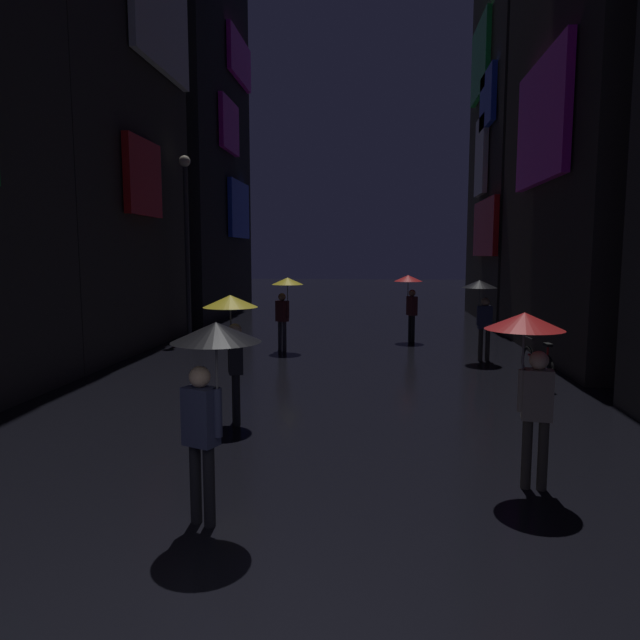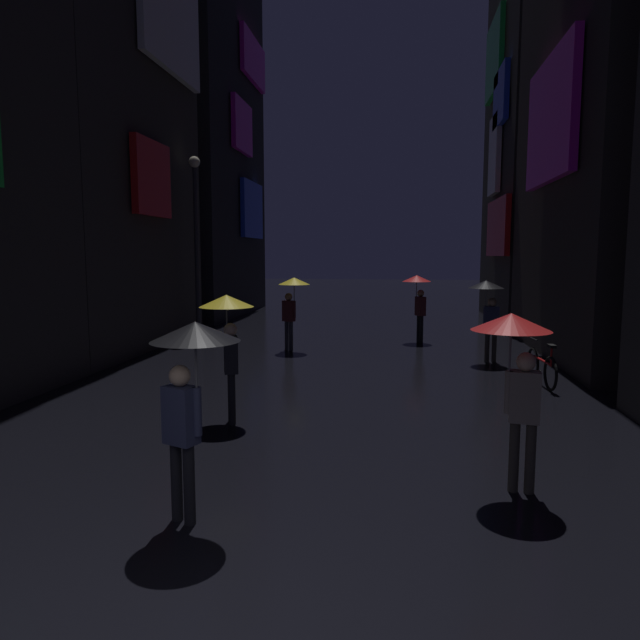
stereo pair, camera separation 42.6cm
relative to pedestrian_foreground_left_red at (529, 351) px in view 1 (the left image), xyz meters
The scene contains 10 objects.
building_left_far 22.96m from the pedestrian_foreground_left_red, 118.83° to the left, with size 4.25×8.67×19.54m.
building_right_far 19.61m from the pedestrian_foreground_left_red, 75.85° to the left, with size 4.25×7.62×14.63m.
pedestrian_foreground_left_red is the anchor object (origin of this frame).
pedestrian_midstreet_left_black 3.63m from the pedestrian_foreground_left_red, 159.71° to the right, with size 0.90×0.90×2.12m.
pedestrian_near_crossing_red 11.60m from the pedestrian_foreground_left_red, 93.52° to the left, with size 0.90×0.90×2.12m.
pedestrian_foreground_right_yellow 10.36m from the pedestrian_foreground_left_red, 114.81° to the left, with size 0.90×0.90×2.12m.
pedestrian_far_right_yellow 4.73m from the pedestrian_foreground_left_red, 150.33° to the left, with size 0.90×0.90×2.12m.
pedestrian_midstreet_centre_black 8.36m from the pedestrian_foreground_left_red, 83.53° to the left, with size 0.90×0.90×2.12m.
bicycle_parked_at_storefront 6.18m from the pedestrian_foreground_left_red, 73.46° to the left, with size 0.23×1.82×0.96m.
streetlamp_left_far 13.95m from the pedestrian_foreground_left_red, 124.80° to the left, with size 0.36×0.36×5.90m.
Camera 1 is at (1.11, -3.21, 2.79)m, focal length 32.00 mm.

